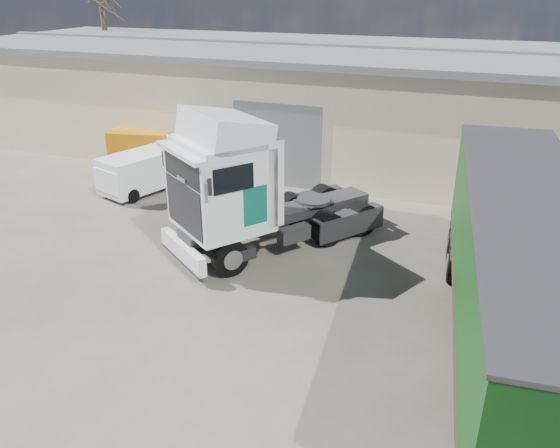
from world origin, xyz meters
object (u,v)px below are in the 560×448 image
(box_trailer, at_px, (520,263))
(orange_skip, at_px, (144,152))
(tractor_unit, at_px, (247,193))
(panel_van, at_px, (144,171))

(box_trailer, xyz_separation_m, orange_skip, (-16.12, 9.13, -1.69))
(box_trailer, bearing_deg, tractor_unit, 154.36)
(box_trailer, distance_m, panel_van, 16.00)
(tractor_unit, distance_m, panel_van, 7.51)
(tractor_unit, xyz_separation_m, orange_skip, (-8.11, 6.14, -1.20))
(box_trailer, xyz_separation_m, panel_van, (-14.46, 6.65, -1.66))
(box_trailer, relative_size, orange_skip, 3.74)
(tractor_unit, xyz_separation_m, panel_van, (-6.45, 3.66, -1.17))
(tractor_unit, height_order, box_trailer, tractor_unit)
(tractor_unit, bearing_deg, box_trailer, 15.15)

